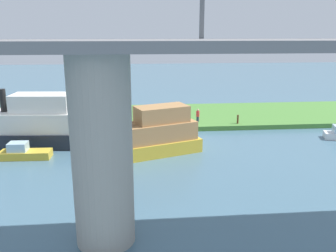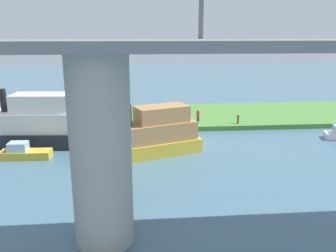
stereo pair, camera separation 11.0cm
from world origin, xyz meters
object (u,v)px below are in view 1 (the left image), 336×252
(person_on_bank, at_px, (198,115))
(riverboat_paddlewheel, at_px, (153,135))
(mooring_post, at_px, (238,119))
(pontoon_yellow, at_px, (33,125))
(motorboat_white, at_px, (24,153))
(bridge_pylon, at_px, (102,152))

(person_on_bank, xyz_separation_m, riverboat_paddlewheel, (5.41, 8.83, 0.45))
(mooring_post, height_order, riverboat_paddlewheel, riverboat_paddlewheel)
(pontoon_yellow, bearing_deg, motorboat_white, 91.67)
(mooring_post, relative_size, pontoon_yellow, 0.09)
(bridge_pylon, distance_m, mooring_post, 24.14)
(motorboat_white, bearing_deg, mooring_post, -159.19)
(mooring_post, height_order, pontoon_yellow, pontoon_yellow)
(motorboat_white, relative_size, riverboat_paddlewheel, 0.45)
(mooring_post, bearing_deg, riverboat_paddlewheel, 38.18)
(person_on_bank, bearing_deg, bridge_pylon, 68.82)
(bridge_pylon, bearing_deg, riverboat_paddlewheel, -103.08)
(person_on_bank, height_order, motorboat_white, person_on_bank)
(pontoon_yellow, xyz_separation_m, motorboat_white, (-0.10, 3.55, -1.44))
(bridge_pylon, height_order, pontoon_yellow, bridge_pylon)
(mooring_post, xyz_separation_m, motorboat_white, (20.14, 7.66, -0.49))
(person_on_bank, bearing_deg, mooring_post, 162.04)
(pontoon_yellow, height_order, riverboat_paddlewheel, pontoon_yellow)
(bridge_pylon, relative_size, person_on_bank, 6.68)
(bridge_pylon, height_order, mooring_post, bridge_pylon)
(bridge_pylon, relative_size, pontoon_yellow, 0.89)
(person_on_bank, relative_size, pontoon_yellow, 0.13)
(bridge_pylon, height_order, riverboat_paddlewheel, bridge_pylon)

